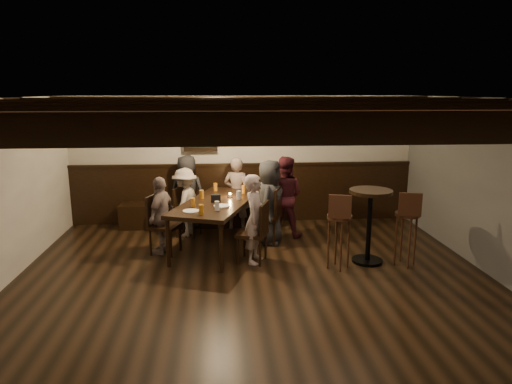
{
  "coord_description": "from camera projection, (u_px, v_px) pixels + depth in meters",
  "views": [
    {
      "loc": [
        -0.43,
        -5.11,
        2.49
      ],
      "look_at": [
        0.07,
        1.3,
        1.06
      ],
      "focal_mm": 32.0,
      "sensor_mm": 36.0,
      "label": 1
    }
  ],
  "objects": [
    {
      "name": "room",
      "position": [
        230.0,
        179.0,
        7.44
      ],
      "size": [
        7.0,
        7.0,
        7.0
      ],
      "color": "black",
      "rests_on": "ground"
    },
    {
      "name": "dining_table",
      "position": [
        217.0,
        205.0,
        7.25
      ],
      "size": [
        1.56,
        2.26,
        0.77
      ],
      "rotation": [
        0.0,
        0.0,
        -0.34
      ],
      "color": "black",
      "rests_on": "floor"
    },
    {
      "name": "chair_left_near",
      "position": [
        187.0,
        221.0,
        7.95
      ],
      "size": [
        0.5,
        0.5,
        0.85
      ],
      "rotation": [
        0.0,
        0.0,
        -1.91
      ],
      "color": "black",
      "rests_on": "floor"
    },
    {
      "name": "chair_left_far",
      "position": [
        164.0,
        236.0,
        7.1
      ],
      "size": [
        0.54,
        0.54,
        0.92
      ],
      "rotation": [
        0.0,
        0.0,
        -1.91
      ],
      "color": "black",
      "rests_on": "floor"
    },
    {
      "name": "chair_right_near",
      "position": [
        267.0,
        226.0,
        7.59
      ],
      "size": [
        0.55,
        0.55,
        0.94
      ],
      "rotation": [
        0.0,
        0.0,
        1.23
      ],
      "color": "black",
      "rests_on": "floor"
    },
    {
      "name": "chair_right_far",
      "position": [
        253.0,
        244.0,
        6.74
      ],
      "size": [
        0.53,
        0.53,
        0.9
      ],
      "rotation": [
        0.0,
        0.0,
        1.23
      ],
      "color": "black",
      "rests_on": "floor"
    },
    {
      "name": "person_bench_left",
      "position": [
        187.0,
        192.0,
        8.33
      ],
      "size": [
        0.77,
        0.63,
        1.36
      ],
      "primitive_type": "imported",
      "rotation": [
        0.0,
        0.0,
        2.8
      ],
      "color": "#232325",
      "rests_on": "floor"
    },
    {
      "name": "person_bench_centre",
      "position": [
        237.0,
        194.0,
        8.25
      ],
      "size": [
        0.56,
        0.46,
        1.33
      ],
      "primitive_type": "imported",
      "rotation": [
        0.0,
        0.0,
        2.8
      ],
      "color": "gray",
      "rests_on": "floor"
    },
    {
      "name": "person_bench_right",
      "position": [
        284.0,
        196.0,
        7.87
      ],
      "size": [
        0.82,
        0.73,
        1.4
      ],
      "primitive_type": "imported",
      "rotation": [
        0.0,
        0.0,
        2.8
      ],
      "color": "#501B25",
      "rests_on": "floor"
    },
    {
      "name": "person_left_near",
      "position": [
        185.0,
        202.0,
        7.89
      ],
      "size": [
        0.68,
        0.88,
        1.2
      ],
      "primitive_type": "imported",
      "rotation": [
        0.0,
        0.0,
        -1.91
      ],
      "color": "#A09488",
      "rests_on": "floor"
    },
    {
      "name": "person_left_far",
      "position": [
        162.0,
        215.0,
        7.04
      ],
      "size": [
        0.52,
        0.77,
        1.22
      ],
      "primitive_type": "imported",
      "rotation": [
        0.0,
        0.0,
        -1.91
      ],
      "color": "gray",
      "rests_on": "floor"
    },
    {
      "name": "person_right_near",
      "position": [
        269.0,
        202.0,
        7.49
      ],
      "size": [
        0.65,
        0.79,
        1.4
      ],
      "primitive_type": "imported",
      "rotation": [
        0.0,
        0.0,
        1.23
      ],
      "color": "#2A2A2D",
      "rests_on": "floor"
    },
    {
      "name": "person_right_far",
      "position": [
        255.0,
        219.0,
        6.65
      ],
      "size": [
        0.46,
        0.56,
        1.32
      ],
      "primitive_type": "imported",
      "rotation": [
        0.0,
        0.0,
        1.23
      ],
      "color": "#AE9993",
      "rests_on": "floor"
    },
    {
      "name": "pint_a",
      "position": [
        215.0,
        187.0,
        7.95
      ],
      "size": [
        0.07,
        0.07,
        0.14
      ],
      "primitive_type": "cylinder",
      "color": "#BF7219",
      "rests_on": "dining_table"
    },
    {
      "name": "pint_b",
      "position": [
        244.0,
        189.0,
        7.77
      ],
      "size": [
        0.07,
        0.07,
        0.14
      ],
      "primitive_type": "cylinder",
      "color": "#BF7219",
      "rests_on": "dining_table"
    },
    {
      "name": "pint_c",
      "position": [
        202.0,
        194.0,
        7.39
      ],
      "size": [
        0.07,
        0.07,
        0.14
      ],
      "primitive_type": "cylinder",
      "color": "#BF7219",
      "rests_on": "dining_table"
    },
    {
      "name": "pint_d",
      "position": [
        239.0,
        195.0,
        7.33
      ],
      "size": [
        0.07,
        0.07,
        0.14
      ],
      "primitive_type": "cylinder",
      "color": "silver",
      "rests_on": "dining_table"
    },
    {
      "name": "pint_e",
      "position": [
        193.0,
        203.0,
        6.85
      ],
      "size": [
        0.07,
        0.07,
        0.14
      ],
      "primitive_type": "cylinder",
      "color": "#BF7219",
      "rests_on": "dining_table"
    },
    {
      "name": "pint_f",
      "position": [
        217.0,
        206.0,
        6.65
      ],
      "size": [
        0.07,
        0.07,
        0.14
      ],
      "primitive_type": "cylinder",
      "color": "silver",
      "rests_on": "dining_table"
    },
    {
      "name": "pint_g",
      "position": [
        201.0,
        209.0,
        6.45
      ],
      "size": [
        0.07,
        0.07,
        0.14
      ],
      "primitive_type": "cylinder",
      "color": "#BF7219",
      "rests_on": "dining_table"
    },
    {
      "name": "plate_near",
      "position": [
        191.0,
        211.0,
        6.61
      ],
      "size": [
        0.24,
        0.24,
        0.01
      ],
      "primitive_type": "cylinder",
      "color": "white",
      "rests_on": "dining_table"
    },
    {
      "name": "plate_far",
      "position": [
        222.0,
        206.0,
        6.91
      ],
      "size": [
        0.24,
        0.24,
        0.01
      ],
      "primitive_type": "cylinder",
      "color": "white",
      "rests_on": "dining_table"
    },
    {
      "name": "condiment_caddy",
      "position": [
        216.0,
        198.0,
        7.18
      ],
      "size": [
        0.15,
        0.1,
        0.12
      ],
      "primitive_type": "cube",
      "color": "black",
      "rests_on": "dining_table"
    },
    {
      "name": "candle",
      "position": [
        230.0,
        196.0,
        7.48
      ],
      "size": [
        0.05,
        0.05,
        0.05
      ],
      "primitive_type": "cylinder",
      "color": "beige",
      "rests_on": "dining_table"
    },
    {
      "name": "high_top_table",
      "position": [
        370.0,
        215.0,
        6.62
      ],
      "size": [
        0.62,
        0.62,
        1.1
      ],
      "color": "black",
      "rests_on": "floor"
    },
    {
      "name": "bar_stool_left",
      "position": [
        339.0,
        241.0,
        6.45
      ],
      "size": [
        0.37,
        0.39,
        1.11
      ],
      "rotation": [
        0.0,
        0.0,
        -0.26
      ],
      "color": "#321A0F",
      "rests_on": "floor"
    },
    {
      "name": "bar_stool_right",
      "position": [
        406.0,
        238.0,
        6.57
      ],
      "size": [
        0.37,
        0.39,
        1.11
      ],
      "rotation": [
        0.0,
        0.0,
        -0.25
      ],
      "color": "#321A0F",
      "rests_on": "floor"
    }
  ]
}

